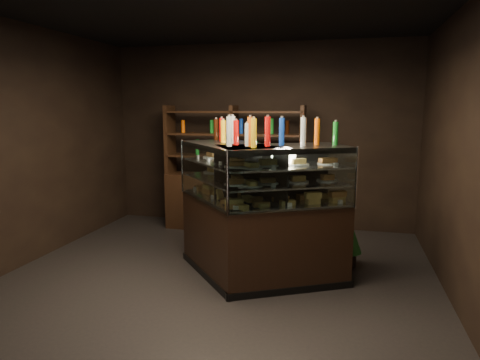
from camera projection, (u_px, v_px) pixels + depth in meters
name	position (u px, v px, depth m)	size (l,w,h in m)	color
ground	(216.00, 280.00, 4.94)	(5.00, 5.00, 0.00)	black
room_shell	(215.00, 110.00, 4.61)	(5.02, 5.02, 3.01)	black
display_case	(255.00, 234.00, 4.94)	(2.18, 1.56, 1.57)	black
food_display	(256.00, 177.00, 4.83)	(1.76, 1.10, 0.48)	#C98B48
bottles_top	(256.00, 132.00, 4.75)	(1.59, 0.96, 0.30)	#B20C0A
potted_conifer	(348.00, 232.00, 5.32)	(0.36, 0.36, 0.77)	black
back_shelving	(234.00, 193.00, 6.88)	(2.22, 0.43, 2.00)	black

